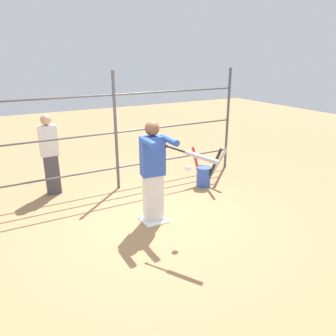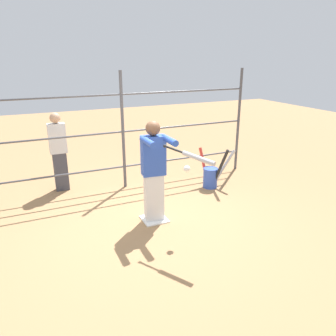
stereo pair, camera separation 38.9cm
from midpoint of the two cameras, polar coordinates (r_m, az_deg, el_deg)
name	(u,v)px [view 1 (the left image)]	position (r m, az deg, el deg)	size (l,w,h in m)	color
ground_plane	(154,220)	(5.52, -4.57, -9.07)	(24.00, 24.00, 0.00)	#9E754C
home_plate	(154,220)	(5.52, -4.57, -8.98)	(0.40, 0.40, 0.02)	white
fence_backstop	(116,133)	(6.52, -10.78, 6.07)	(5.58, 0.06, 2.33)	#4C4C51
batter	(153,169)	(5.14, -4.75, -0.28)	(0.43, 0.59, 1.66)	silver
baseball_bat_swinging	(197,156)	(4.37, 2.61, 2.08)	(0.42, 0.78, 0.15)	black
softball_in_flight	(188,168)	(4.78, 1.20, -0.06)	(0.10, 0.10, 0.10)	white
bat_bucket	(205,174)	(6.81, 4.78, -1.15)	(0.64, 0.68, 0.87)	#3351B2
bystander_behind_fence	(50,154)	(6.71, -21.46, 2.34)	(0.32, 0.20, 1.57)	#3F3F47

